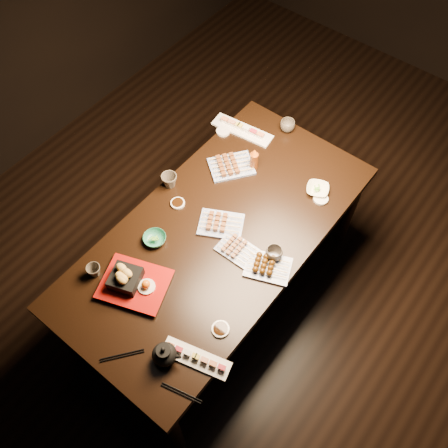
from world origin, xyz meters
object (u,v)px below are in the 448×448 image
(edamame_bowl_green, at_px, (155,239))
(teacup_near_left, at_px, (94,271))
(yakitori_plate_right, at_px, (237,248))
(dining_table, at_px, (219,266))
(edamame_bowl_cream, at_px, (318,189))
(teacup_far_left, at_px, (169,181))
(yakitori_plate_center, at_px, (221,222))
(teacup_mid_right, at_px, (274,254))
(teapot, at_px, (164,353))
(yakitori_plate_left, at_px, (231,164))
(tempura_tray, at_px, (133,280))
(teacup_far_right, at_px, (287,126))
(sushi_platter_near, at_px, (196,357))
(sushi_platter_far, at_px, (242,128))
(condiment_bottle, at_px, (254,159))

(edamame_bowl_green, distance_m, teacup_near_left, 0.34)
(yakitori_plate_right, distance_m, edamame_bowl_green, 0.43)
(dining_table, xyz_separation_m, edamame_bowl_cream, (0.26, 0.55, 0.39))
(yakitori_plate_right, distance_m, teacup_far_left, 0.56)
(yakitori_plate_center, height_order, yakitori_plate_right, yakitori_plate_center)
(teacup_mid_right, height_order, teapot, teapot)
(yakitori_plate_left, xyz_separation_m, edamame_bowl_cream, (0.48, 0.16, -0.02))
(teacup_mid_right, bearing_deg, yakitori_plate_center, -177.22)
(teacup_far_left, distance_m, teapot, 0.98)
(dining_table, height_order, tempura_tray, tempura_tray)
(teacup_far_right, distance_m, teapot, 1.54)
(sushi_platter_near, distance_m, tempura_tray, 0.48)
(sushi_platter_far, relative_size, tempura_tray, 1.18)
(edamame_bowl_cream, bearing_deg, teacup_near_left, -117.56)
(teacup_far_left, bearing_deg, condiment_bottle, 53.97)
(sushi_platter_near, relative_size, sushi_platter_far, 0.85)
(dining_table, relative_size, edamame_bowl_green, 15.16)
(dining_table, relative_size, teacup_mid_right, 20.77)
(yakitori_plate_right, xyz_separation_m, edamame_bowl_green, (-0.37, -0.22, -0.01))
(sushi_platter_near, distance_m, yakitori_plate_right, 0.59)
(dining_table, xyz_separation_m, yakitori_plate_right, (0.14, -0.03, 0.40))
(tempura_tray, relative_size, teacup_far_right, 3.66)
(edamame_bowl_cream, bearing_deg, yakitori_plate_center, -118.49)
(teacup_far_right, relative_size, teapot, 0.66)
(teapot, bearing_deg, dining_table, 85.10)
(yakitori_plate_center, bearing_deg, teacup_far_left, 146.79)
(tempura_tray, bearing_deg, sushi_platter_near, -31.51)
(edamame_bowl_cream, bearing_deg, dining_table, -115.28)
(sushi_platter_far, height_order, edamame_bowl_green, sushi_platter_far)
(sushi_platter_far, xyz_separation_m, teapot, (0.57, -1.32, 0.03))
(yakitori_plate_center, distance_m, edamame_bowl_cream, 0.58)
(sushi_platter_far, distance_m, yakitori_plate_left, 0.29)
(teapot, bearing_deg, yakitori_plate_center, 85.11)
(sushi_platter_near, bearing_deg, yakitori_plate_left, 104.65)
(edamame_bowl_cream, height_order, tempura_tray, tempura_tray)
(edamame_bowl_cream, xyz_separation_m, teacup_far_right, (-0.39, 0.28, 0.02))
(teacup_mid_right, distance_m, teacup_far_right, 0.89)
(teacup_mid_right, bearing_deg, yakitori_plate_right, -153.49)
(tempura_tray, height_order, condiment_bottle, condiment_bottle)
(dining_table, distance_m, sushi_platter_far, 0.84)
(dining_table, bearing_deg, sushi_platter_far, 109.46)
(condiment_bottle, bearing_deg, teacup_mid_right, -43.61)
(edamame_bowl_green, relative_size, teapot, 0.89)
(tempura_tray, xyz_separation_m, teacup_far_left, (-0.28, 0.57, -0.02))
(yakitori_plate_center, distance_m, teacup_far_left, 0.39)
(sushi_platter_near, height_order, edamame_bowl_green, sushi_platter_near)
(yakitori_plate_center, relative_size, edamame_bowl_cream, 1.90)
(tempura_tray, bearing_deg, yakitori_plate_right, 39.88)
(edamame_bowl_green, height_order, teacup_near_left, teacup_near_left)
(edamame_bowl_green, relative_size, teacup_far_right, 1.35)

